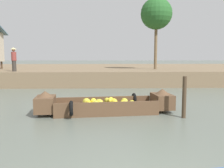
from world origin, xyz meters
TOP-DOWN VIEW (x-y plane):
  - ground_plane at (0.00, 10.00)m, footprint 300.00×300.00m
  - riverbank_strip at (0.00, 22.82)m, footprint 160.00×20.00m
  - banana_boat at (-0.52, 5.72)m, footprint 5.11×2.19m
  - palm_tree_near at (3.68, 16.64)m, footprint 2.54×2.54m
  - vendor_person at (-6.81, 13.88)m, footprint 0.44×0.44m
  - mooring_post at (2.12, 4.88)m, footprint 0.14×0.14m

SIDE VIEW (x-z plane):
  - ground_plane at x=0.00m, z-range 0.00..0.00m
  - banana_boat at x=-0.52m, z-range -0.12..0.74m
  - riverbank_strip at x=0.00m, z-range 0.00..1.09m
  - mooring_post at x=2.12m, z-range 0.00..1.43m
  - vendor_person at x=-6.81m, z-range 1.18..2.84m
  - palm_tree_near at x=3.68m, z-range 2.66..8.41m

